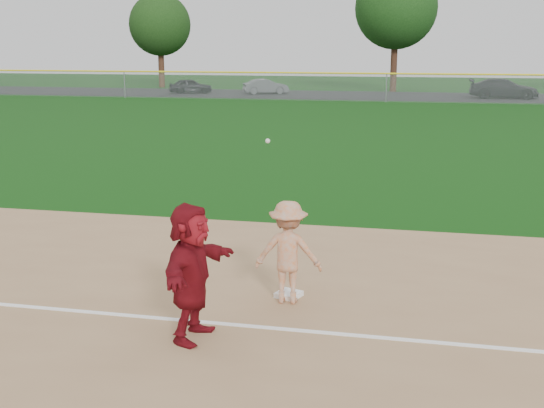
% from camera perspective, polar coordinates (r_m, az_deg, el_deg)
% --- Properties ---
extents(ground, '(160.00, 160.00, 0.00)m').
position_cam_1_polar(ground, '(10.74, -1.71, -8.57)').
color(ground, '#0D3C0B').
rests_on(ground, ground).
extents(foul_line, '(60.00, 0.10, 0.01)m').
position_cam_1_polar(foul_line, '(10.02, -2.83, -10.08)').
color(foul_line, white).
rests_on(foul_line, infield_dirt).
extents(parking_asphalt, '(120.00, 10.00, 0.01)m').
position_cam_1_polar(parking_asphalt, '(55.87, 9.83, 8.90)').
color(parking_asphalt, black).
rests_on(parking_asphalt, ground).
extents(first_base, '(0.45, 0.45, 0.08)m').
position_cam_1_polar(first_base, '(11.06, 1.41, -7.57)').
color(first_base, white).
rests_on(first_base, infield_dirt).
extents(base_runner, '(0.79, 1.84, 1.92)m').
position_cam_1_polar(base_runner, '(9.33, -6.75, -5.66)').
color(base_runner, maroon).
rests_on(base_runner, infield_dirt).
extents(car_left, '(3.88, 2.83, 1.23)m').
position_cam_1_polar(car_left, '(58.33, -6.84, 9.78)').
color(car_left, black).
rests_on(car_left, parking_asphalt).
extents(car_mid, '(3.92, 2.75, 1.23)m').
position_cam_1_polar(car_mid, '(57.29, -0.53, 9.81)').
color(car_mid, '#53565A').
rests_on(car_mid, parking_asphalt).
extents(car_right, '(5.16, 2.19, 1.48)m').
position_cam_1_polar(car_right, '(55.29, 18.81, 9.14)').
color(car_right, black).
rests_on(car_right, parking_asphalt).
extents(first_base_play, '(1.08, 0.66, 2.58)m').
position_cam_1_polar(first_base_play, '(10.63, 1.36, -4.04)').
color(first_base_play, '#ABABAD').
rests_on(first_base_play, infield_dirt).
extents(outfield_fence, '(110.00, 0.12, 110.00)m').
position_cam_1_polar(outfield_fence, '(49.78, 9.59, 10.67)').
color(outfield_fence, '#999EA0').
rests_on(outfield_fence, ground).
extents(tree_1, '(5.80, 5.80, 8.75)m').
position_cam_1_polar(tree_1, '(67.30, -9.37, 14.58)').
color(tree_1, '#3E2316').
rests_on(tree_1, ground).
extents(tree_2, '(7.00, 7.00, 10.58)m').
position_cam_1_polar(tree_2, '(61.31, 10.34, 15.85)').
color(tree_2, '#371F14').
rests_on(tree_2, ground).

